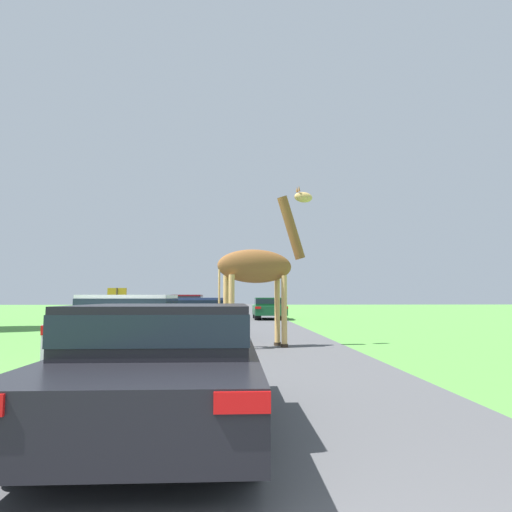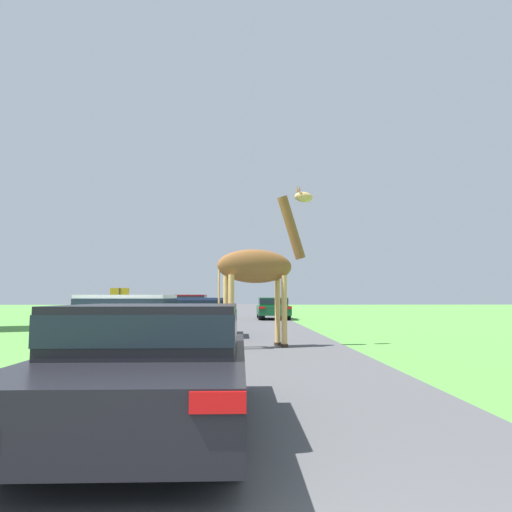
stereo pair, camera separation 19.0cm
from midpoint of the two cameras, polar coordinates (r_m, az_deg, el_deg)
name	(u,v)px [view 1 (the left image)]	position (r m, az deg, el deg)	size (l,w,h in m)	color
road	(231,317)	(31.01, -3.33, -7.63)	(6.62, 120.00, 0.00)	#4C4C4F
giraffe_near_road	(260,267)	(12.42, 0.10, -1.34)	(2.80, 1.23, 4.51)	tan
car_lead_maroon	(164,361)	(4.98, -12.54, -12.69)	(1.90, 4.16, 1.26)	black
car_queue_right	(191,311)	(20.94, -8.43, -6.85)	(1.86, 4.15, 1.30)	gray
car_queue_left	(269,308)	(28.19, 1.45, -6.46)	(1.89, 3.94, 1.31)	#144C28
car_far_ahead	(187,306)	(27.48, -8.79, -6.25)	(1.89, 4.78, 1.48)	maroon
car_verge_right	(130,326)	(10.14, -15.96, -8.40)	(1.94, 4.31, 1.39)	silver
car_rear_follower	(202,316)	(15.82, -7.16, -7.44)	(1.89, 4.45, 1.32)	navy
sign_post	(117,302)	(17.78, -17.31, -5.48)	(0.70, 0.08, 1.68)	#4C3823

